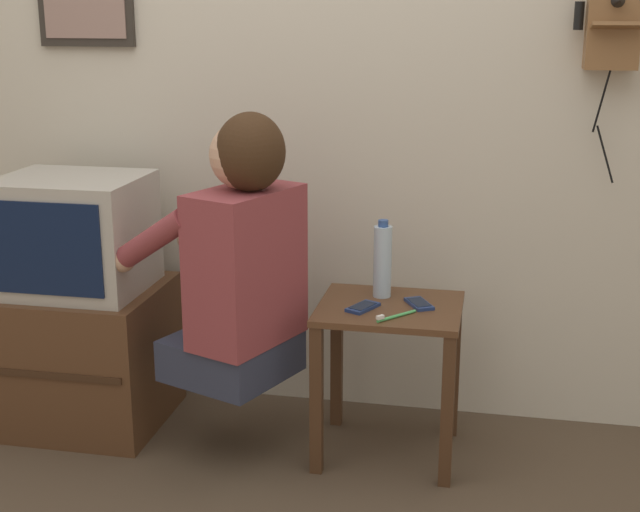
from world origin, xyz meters
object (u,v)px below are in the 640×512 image
Objects in this scene: cell_phone_held at (363,307)px; cell_phone_spare at (419,304)px; television at (74,234)px; toothbrush at (394,316)px; water_bottle at (382,261)px; wall_phone_antique at (614,9)px; person at (239,256)px.

cell_phone_spare is (0.18, 0.07, 0.00)m from cell_phone_held.
toothbrush is at bearing -7.17° from television.
television reaches higher than water_bottle.
wall_phone_antique reaches higher than television.
person is 6.50× the size of cell_phone_held.
person is 0.67m from television.
television is at bearing -158.38° from cell_phone_held.
wall_phone_antique reaches higher than water_bottle.
wall_phone_antique reaches higher than person.
person reaches higher than television.
person is 0.44m from cell_phone_held.
television is 1.98m from wall_phone_antique.
toothbrush is (1.16, -0.15, -0.18)m from television.
cell_phone_held is at bearing -153.77° from wall_phone_antique.
cell_phone_spare is at bearing -152.56° from wall_phone_antique.
person reaches higher than water_bottle.
television is 1.24m from cell_phone_spare.
wall_phone_antique is at bearing -0.67° from cell_phone_spare.
cell_phone_held is 0.19m from water_bottle.
cell_phone_held is 1.00× the size of cell_phone_spare.
television is at bearing 151.82° from cell_phone_spare.
person is at bearing 40.63° from toothbrush.
cell_phone_held and cell_phone_spare have the same top height.
wall_phone_antique is (1.15, 0.44, 0.78)m from person.
television reaches higher than cell_phone_spare.
wall_phone_antique is at bearing 9.34° from television.
television is 3.59× the size of cell_phone_held.
wall_phone_antique reaches higher than toothbrush.
cell_phone_spare is (1.23, -0.00, -0.18)m from television.
person is at bearing -144.20° from cell_phone_held.
television is at bearing 33.55° from toothbrush.
toothbrush is at bearing -68.14° from person.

